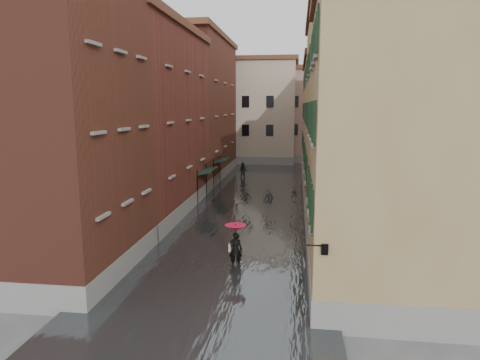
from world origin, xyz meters
The scene contains 16 objects.
ground centered at (0.00, 0.00, 0.00)m, with size 120.00×120.00×0.00m, color #535355.
floodwater centered at (0.00, 13.00, 0.10)m, with size 10.00×60.00×0.20m, color #404447.
building_left_near centered at (-7.00, -2.00, 6.50)m, with size 6.00×8.00×13.00m, color brown.
building_left_mid centered at (-7.00, 9.00, 6.25)m, with size 6.00×14.00×12.50m, color brown.
building_left_far centered at (-7.00, 24.00, 7.00)m, with size 6.00×16.00×14.00m, color brown.
building_right_near centered at (7.00, -2.00, 5.75)m, with size 6.00×8.00×11.50m, color #99794F.
building_right_mid centered at (7.00, 9.00, 6.50)m, with size 6.00×14.00×13.00m, color tan.
building_right_far centered at (7.00, 24.00, 5.75)m, with size 6.00×16.00×11.50m, color #99794F.
building_end_cream centered at (-3.00, 38.00, 6.50)m, with size 12.00×9.00×13.00m, color #B8A493.
building_end_pink centered at (6.00, 40.00, 6.00)m, with size 10.00×9.00×12.00m, color tan.
awning_near centered at (-3.48, 12.87, 2.47)m, with size 1.09×3.25×2.80m.
awning_far centered at (-3.48, 19.16, 2.47)m, with size 1.09×3.22×2.80m.
wall_lantern centered at (4.33, -6.00, 3.01)m, with size 0.71×0.22×0.35m.
window_planters centered at (4.12, -0.72, 3.51)m, with size 0.59×7.97×0.84m.
pedestrian_main centered at (0.61, -0.39, 1.29)m, with size 1.05×1.05×2.06m.
pedestrian_far centered at (-2.05, 23.64, 0.89)m, with size 0.86×0.67×1.77m, color black.
Camera 1 is at (3.38, -19.49, 7.60)m, focal length 32.00 mm.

